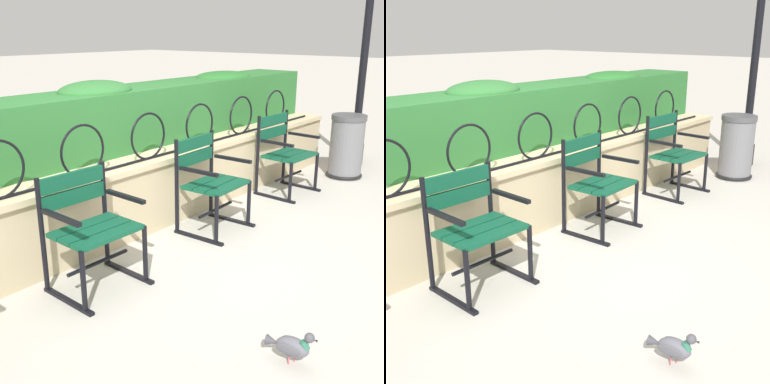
% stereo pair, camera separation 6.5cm
% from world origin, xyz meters
% --- Properties ---
extents(ground_plane, '(60.00, 60.00, 0.00)m').
position_xyz_m(ground_plane, '(0.00, 0.00, 0.00)').
color(ground_plane, '#BCB7AD').
extents(stone_wall, '(6.76, 0.41, 0.66)m').
position_xyz_m(stone_wall, '(0.00, 0.87, 0.34)').
color(stone_wall, '#C6B289').
rests_on(stone_wall, ground).
extents(iron_arch_fence, '(6.23, 0.02, 0.42)m').
position_xyz_m(iron_arch_fence, '(-0.14, 0.80, 0.85)').
color(iron_arch_fence, black).
rests_on(iron_arch_fence, stone_wall).
extents(hedge_row, '(6.63, 0.63, 0.67)m').
position_xyz_m(hedge_row, '(-0.04, 1.36, 0.97)').
color(hedge_row, '#2D7033').
rests_on(hedge_row, stone_wall).
extents(park_chair_centre_left, '(0.60, 0.53, 0.84)m').
position_xyz_m(park_chair_centre_left, '(-0.83, 0.38, 0.46)').
color(park_chair_centre_left, '#0F4C33').
rests_on(park_chair_centre_left, ground).
extents(park_chair_centre_right, '(0.61, 0.55, 0.86)m').
position_xyz_m(park_chair_centre_right, '(0.56, 0.40, 0.46)').
color(park_chair_centre_right, '#0F4C33').
rests_on(park_chair_centre_right, ground).
extents(park_chair_rightmost, '(0.62, 0.54, 0.88)m').
position_xyz_m(park_chair_rightmost, '(1.96, 0.43, 0.47)').
color(park_chair_rightmost, '#0F4C33').
rests_on(park_chair_rightmost, ground).
extents(pigeon_far_side, '(0.13, 0.29, 0.22)m').
position_xyz_m(pigeon_far_side, '(-0.70, -1.17, 0.11)').
color(pigeon_far_side, '#5B5B66').
rests_on(pigeon_far_side, ground).
extents(trash_bin, '(0.44, 0.44, 0.78)m').
position_xyz_m(trash_bin, '(2.98, 0.13, 0.37)').
color(trash_bin, slate).
rests_on(trash_bin, ground).
extents(lamppost, '(0.28, 0.28, 3.73)m').
position_xyz_m(lamppost, '(3.68, 0.30, 1.93)').
color(lamppost, black).
rests_on(lamppost, ground).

